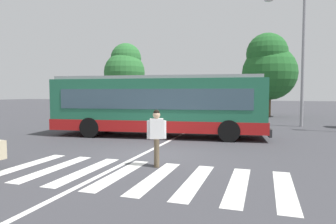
{
  "coord_description": "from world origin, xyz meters",
  "views": [
    {
      "loc": [
        3.89,
        -10.12,
        2.22
      ],
      "look_at": [
        -0.53,
        3.55,
        1.3
      ],
      "focal_mm": 31.95,
      "sensor_mm": 36.0,
      "label": 1
    }
  ],
  "objects_px": {
    "parked_car_black": "(164,110)",
    "parked_car_teal": "(227,110)",
    "city_transit_bus": "(158,105)",
    "parked_car_champagne": "(193,110)",
    "pedestrian_crossing_street": "(157,135)",
    "background_tree_right": "(269,67)",
    "twin_arm_street_lamp": "(303,44)",
    "background_tree_left": "(125,69)"
  },
  "relations": [
    {
      "from": "parked_car_black",
      "to": "parked_car_teal",
      "type": "distance_m",
      "value": 5.44
    },
    {
      "from": "city_transit_bus",
      "to": "parked_car_champagne",
      "type": "distance_m",
      "value": 10.37
    },
    {
      "from": "parked_car_teal",
      "to": "city_transit_bus",
      "type": "bearing_deg",
      "value": -101.38
    },
    {
      "from": "pedestrian_crossing_street",
      "to": "parked_car_black",
      "type": "relative_size",
      "value": 0.38
    },
    {
      "from": "parked_car_teal",
      "to": "background_tree_right",
      "type": "relative_size",
      "value": 0.58
    },
    {
      "from": "parked_car_teal",
      "to": "twin_arm_street_lamp",
      "type": "relative_size",
      "value": 0.52
    },
    {
      "from": "parked_car_black",
      "to": "parked_car_teal",
      "type": "xyz_separation_m",
      "value": [
        5.41,
        0.54,
        0.0
      ]
    },
    {
      "from": "city_transit_bus",
      "to": "pedestrian_crossing_street",
      "type": "height_order",
      "value": "city_transit_bus"
    },
    {
      "from": "twin_arm_street_lamp",
      "to": "pedestrian_crossing_street",
      "type": "bearing_deg",
      "value": -112.44
    },
    {
      "from": "pedestrian_crossing_street",
      "to": "background_tree_left",
      "type": "bearing_deg",
      "value": 118.47
    },
    {
      "from": "pedestrian_crossing_street",
      "to": "city_transit_bus",
      "type": "bearing_deg",
      "value": 109.51
    },
    {
      "from": "pedestrian_crossing_street",
      "to": "background_tree_right",
      "type": "bearing_deg",
      "value": 80.89
    },
    {
      "from": "background_tree_right",
      "to": "background_tree_left",
      "type": "bearing_deg",
      "value": -171.58
    },
    {
      "from": "parked_car_teal",
      "to": "twin_arm_street_lamp",
      "type": "bearing_deg",
      "value": -35.92
    },
    {
      "from": "city_transit_bus",
      "to": "twin_arm_street_lamp",
      "type": "bearing_deg",
      "value": 43.22
    },
    {
      "from": "twin_arm_street_lamp",
      "to": "background_tree_right",
      "type": "bearing_deg",
      "value": 104.16
    },
    {
      "from": "parked_car_black",
      "to": "twin_arm_street_lamp",
      "type": "bearing_deg",
      "value": -17.19
    },
    {
      "from": "pedestrian_crossing_street",
      "to": "background_tree_left",
      "type": "xyz_separation_m",
      "value": [
        -10.35,
        19.09,
        3.7
      ]
    },
    {
      "from": "parked_car_black",
      "to": "parked_car_champagne",
      "type": "height_order",
      "value": "same"
    },
    {
      "from": "parked_car_champagne",
      "to": "parked_car_black",
      "type": "bearing_deg",
      "value": 178.04
    },
    {
      "from": "parked_car_champagne",
      "to": "twin_arm_street_lamp",
      "type": "height_order",
      "value": "twin_arm_street_lamp"
    },
    {
      "from": "twin_arm_street_lamp",
      "to": "background_tree_left",
      "type": "distance_m",
      "value": 16.88
    },
    {
      "from": "city_transit_bus",
      "to": "background_tree_right",
      "type": "height_order",
      "value": "background_tree_right"
    },
    {
      "from": "parked_car_black",
      "to": "parked_car_champagne",
      "type": "relative_size",
      "value": 1.0
    },
    {
      "from": "pedestrian_crossing_street",
      "to": "background_tree_right",
      "type": "relative_size",
      "value": 0.22
    },
    {
      "from": "pedestrian_crossing_street",
      "to": "parked_car_champagne",
      "type": "height_order",
      "value": "pedestrian_crossing_street"
    },
    {
      "from": "city_transit_bus",
      "to": "parked_car_teal",
      "type": "relative_size",
      "value": 2.44
    },
    {
      "from": "parked_car_black",
      "to": "background_tree_right",
      "type": "height_order",
      "value": "background_tree_right"
    },
    {
      "from": "pedestrian_crossing_street",
      "to": "background_tree_left",
      "type": "height_order",
      "value": "background_tree_left"
    },
    {
      "from": "city_transit_bus",
      "to": "background_tree_right",
      "type": "xyz_separation_m",
      "value": [
        5.52,
        15.11,
        3.01
      ]
    },
    {
      "from": "pedestrian_crossing_street",
      "to": "twin_arm_street_lamp",
      "type": "distance_m",
      "value": 14.86
    },
    {
      "from": "parked_car_champagne",
      "to": "twin_arm_street_lamp",
      "type": "xyz_separation_m",
      "value": [
        8.09,
        -3.23,
        4.64
      ]
    },
    {
      "from": "parked_car_champagne",
      "to": "parked_car_teal",
      "type": "distance_m",
      "value": 2.83
    },
    {
      "from": "city_transit_bus",
      "to": "twin_arm_street_lamp",
      "type": "xyz_separation_m",
      "value": [
        7.54,
        7.09,
        3.82
      ]
    },
    {
      "from": "background_tree_left",
      "to": "pedestrian_crossing_street",
      "type": "bearing_deg",
      "value": -61.53
    },
    {
      "from": "background_tree_left",
      "to": "background_tree_right",
      "type": "xyz_separation_m",
      "value": [
        13.74,
        2.03,
        -0.07
      ]
    },
    {
      "from": "twin_arm_street_lamp",
      "to": "background_tree_right",
      "type": "relative_size",
      "value": 1.12
    },
    {
      "from": "parked_car_champagne",
      "to": "background_tree_right",
      "type": "relative_size",
      "value": 0.59
    },
    {
      "from": "city_transit_bus",
      "to": "pedestrian_crossing_street",
      "type": "distance_m",
      "value": 6.41
    },
    {
      "from": "background_tree_right",
      "to": "city_transit_bus",
      "type": "bearing_deg",
      "value": -110.06
    },
    {
      "from": "city_transit_bus",
      "to": "parked_car_champagne",
      "type": "relative_size",
      "value": 2.41
    },
    {
      "from": "parked_car_teal",
      "to": "background_tree_right",
      "type": "xyz_separation_m",
      "value": [
        3.31,
        4.15,
        3.83
      ]
    }
  ]
}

